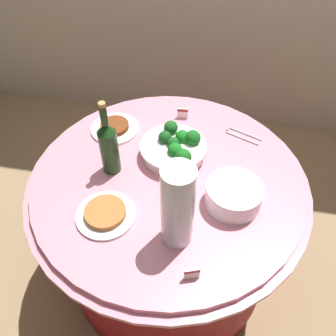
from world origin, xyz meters
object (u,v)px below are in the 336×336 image
object	(u,v)px
plate_stack	(234,195)
food_plate_stir_fry	(115,128)
wine_bottle	(109,146)
label_placard_front	(192,273)
label_placard_mid	(182,113)
serving_tongs	(242,135)
broccoli_bowl	(175,148)
decorative_fruit_vase	(177,210)
food_plate_peanuts	(105,214)

from	to	relation	value
plate_stack	food_plate_stir_fry	world-z (taller)	plate_stack
wine_bottle	label_placard_front	bearing A→B (deg)	-47.12
food_plate_stir_fry	label_placard_mid	size ratio (longest dim) A/B	4.00
plate_stack	serving_tongs	world-z (taller)	plate_stack
broccoli_bowl	serving_tongs	xyz separation A→B (m)	(0.28, 0.18, -0.04)
food_plate_stir_fry	label_placard_front	size ratio (longest dim) A/B	4.00
wine_bottle	serving_tongs	xyz separation A→B (m)	(0.52, 0.30, -0.12)
broccoli_bowl	food_plate_stir_fry	distance (m)	0.32
wine_bottle	label_placard_mid	distance (m)	0.46
broccoli_bowl	wine_bottle	bearing A→B (deg)	-153.38
broccoli_bowl	plate_stack	bearing A→B (deg)	-39.11
decorative_fruit_vase	label_placard_front	distance (m)	0.20
label_placard_mid	wine_bottle	bearing A→B (deg)	-121.33
plate_stack	wine_bottle	bearing A→B (deg)	170.07
food_plate_peanuts	label_placard_front	bearing A→B (deg)	-28.10
wine_bottle	serving_tongs	size ratio (longest dim) A/B	2.04
broccoli_bowl	label_placard_mid	xyz separation A→B (m)	(-0.01, 0.26, -0.01)
broccoli_bowl	label_placard_mid	world-z (taller)	broccoli_bowl
broccoli_bowl	serving_tongs	world-z (taller)	broccoli_bowl
food_plate_peanuts	label_placard_front	xyz separation A→B (m)	(0.34, -0.18, 0.02)
food_plate_peanuts	food_plate_stir_fry	distance (m)	0.48
decorative_fruit_vase	label_placard_mid	distance (m)	0.67
food_plate_stir_fry	label_placard_mid	distance (m)	0.32
serving_tongs	food_plate_stir_fry	world-z (taller)	food_plate_stir_fry
wine_bottle	food_plate_stir_fry	world-z (taller)	wine_bottle
plate_stack	wine_bottle	size ratio (longest dim) A/B	0.62
serving_tongs	label_placard_front	world-z (taller)	label_placard_front
plate_stack	label_placard_mid	distance (m)	0.54
serving_tongs	food_plate_peanuts	distance (m)	0.72
plate_stack	food_plate_stir_fry	distance (m)	0.65
serving_tongs	food_plate_peanuts	world-z (taller)	food_plate_peanuts
decorative_fruit_vase	label_placard_front	world-z (taller)	decorative_fruit_vase
decorative_fruit_vase	food_plate_peanuts	distance (m)	0.31
label_placard_front	food_plate_peanuts	bearing A→B (deg)	151.90
label_placard_front	serving_tongs	bearing A→B (deg)	79.58
broccoli_bowl	wine_bottle	world-z (taller)	wine_bottle
wine_bottle	label_placard_mid	world-z (taller)	wine_bottle
label_placard_mid	food_plate_peanuts	bearing A→B (deg)	-107.02
plate_stack	decorative_fruit_vase	size ratio (longest dim) A/B	0.62
decorative_fruit_vase	label_placard_front	size ratio (longest dim) A/B	6.18
food_plate_stir_fry	label_placard_mid	xyz separation A→B (m)	(0.29, 0.14, 0.02)
label_placard_front	label_placard_mid	distance (m)	0.81
serving_tongs	label_placard_mid	bearing A→B (deg)	164.54
label_placard_front	decorative_fruit_vase	bearing A→B (deg)	116.43
plate_stack	food_plate_stir_fry	bearing A→B (deg)	149.55
decorative_fruit_vase	label_placard_front	xyz separation A→B (m)	(0.07, -0.15, -0.12)
wine_bottle	food_plate_peanuts	xyz separation A→B (m)	(0.04, -0.23, -0.11)
broccoli_bowl	food_plate_peanuts	xyz separation A→B (m)	(-0.20, -0.36, -0.03)
label_placard_front	food_plate_stir_fry	bearing A→B (deg)	124.15
broccoli_bowl	food_plate_stir_fry	xyz separation A→B (m)	(-0.30, 0.12, -0.03)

